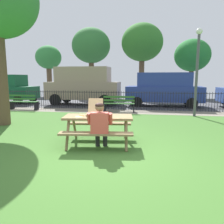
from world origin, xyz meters
TOP-DOWN VIEW (x-y plane):
  - ground at (0.00, 1.63)m, footprint 28.00×11.25m
  - cobblestone_walkway at (0.00, 6.55)m, footprint 28.00×1.40m
  - street_asphalt at (0.00, 11.02)m, footprint 28.00×7.54m
  - picnic_table_foreground at (-0.48, 0.85)m, footprint 1.97×1.69m
  - pizza_box_open at (-0.60, 0.96)m, footprint 0.45×0.52m
  - pizza_slice_on_table at (-0.96, 0.72)m, footprint 0.25×0.27m
  - adult_at_table at (-0.33, 0.36)m, footprint 0.63×0.62m
  - iron_fence_streetside at (-0.00, 7.25)m, footprint 18.04×0.03m
  - park_bench_left at (-6.06, 6.41)m, footprint 1.61×0.49m
  - park_bench_center at (-0.64, 6.41)m, footprint 1.62×0.52m
  - lamp_post_walkway at (2.98, 5.71)m, footprint 0.28×0.28m
  - parked_car_far_left at (-8.85, 9.14)m, footprint 3.98×1.99m
  - parked_car_left at (-3.35, 9.14)m, footprint 4.70×2.08m
  - parked_car_center at (1.82, 9.14)m, footprint 4.68×2.12m
  - far_tree_left at (-9.21, 16.48)m, footprint 2.59×2.59m
  - far_tree_midleft at (-4.73, 16.48)m, footprint 3.73×3.73m
  - far_tree_center at (0.21, 16.48)m, footprint 3.88×3.88m
  - far_tree_midright at (4.78, 16.48)m, footprint 3.22×3.22m

SIDE VIEW (x-z plane):
  - ground at x=0.00m, z-range -0.02..0.00m
  - street_asphalt at x=0.00m, z-range -0.01..0.00m
  - cobblestone_walkway at x=0.00m, z-range -0.01..0.00m
  - park_bench_left at x=-6.06m, z-range -0.01..0.84m
  - park_bench_center at x=-0.64m, z-range -0.01..0.84m
  - iron_fence_streetside at x=0.00m, z-range 0.01..1.05m
  - picnic_table_foreground at x=-0.48m, z-range 0.20..0.99m
  - adult_at_table at x=-0.33m, z-range 0.06..1.25m
  - pizza_slice_on_table at x=-0.96m, z-range 0.77..0.79m
  - pizza_box_open at x=-0.60m, z-range 0.65..1.09m
  - parked_car_far_left at x=-8.85m, z-range 0.02..2.00m
  - parked_car_center at x=1.82m, z-range 0.06..2.14m
  - parked_car_left at x=-3.35m, z-range 0.08..2.54m
  - lamp_post_walkway at x=2.98m, z-range 0.44..4.37m
  - far_tree_left at x=-9.21m, z-range 1.22..6.21m
  - far_tree_midright at x=4.78m, z-range 1.14..6.38m
  - far_tree_midleft at x=-4.73m, z-range 1.54..8.09m
  - far_tree_center at x=0.21m, z-range 1.60..8.39m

